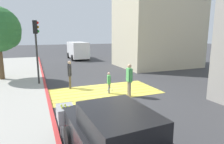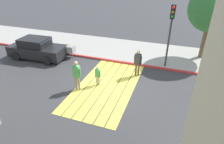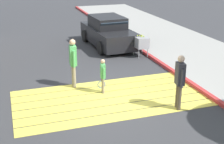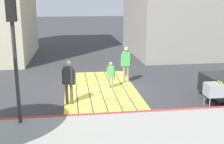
{
  "view_description": "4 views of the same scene",
  "coord_description": "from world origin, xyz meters",
  "views": [
    {
      "loc": [
        -3.73,
        -10.44,
        3.33
      ],
      "look_at": [
        0.47,
        -0.02,
        1.15
      ],
      "focal_mm": 30.76,
      "sensor_mm": 36.0,
      "label": 1
    },
    {
      "loc": [
        8.84,
        3.46,
        6.16
      ],
      "look_at": [
        -0.41,
        0.2,
        0.76
      ],
      "focal_mm": 30.38,
      "sensor_mm": 36.0,
      "label": 2
    },
    {
      "loc": [
        3.08,
        9.5,
        4.58
      ],
      "look_at": [
        0.08,
        0.49,
        1.13
      ],
      "focal_mm": 51.73,
      "sensor_mm": 36.0,
      "label": 3
    },
    {
      "loc": [
        -12.72,
        1.27,
        4.04
      ],
      "look_at": [
        -0.76,
        -0.44,
        0.99
      ],
      "focal_mm": 46.12,
      "sensor_mm": 36.0,
      "label": 4
    }
  ],
  "objects": [
    {
      "name": "ground_plane",
      "position": [
        0.0,
        0.0,
        0.0
      ],
      "size": [
        120.0,
        120.0,
        0.0
      ],
      "primitive_type": "plane",
      "color": "#38383A"
    },
    {
      "name": "crosswalk_stripes",
      "position": [
        0.0,
        0.0,
        0.01
      ],
      "size": [
        6.4,
        3.25,
        0.01
      ],
      "color": "#EAD64C",
      "rests_on": "ground"
    },
    {
      "name": "curb_painted",
      "position": [
        -3.25,
        0.0,
        0.07
      ],
      "size": [
        0.16,
        40.0,
        0.13
      ],
      "primitive_type": "cube",
      "color": "#BC3333",
      "rests_on": "ground"
    },
    {
      "name": "car_parked_near_curb",
      "position": [
        -2.0,
        -6.41,
        0.73
      ],
      "size": [
        2.15,
        4.38,
        1.57
      ],
      "color": "black",
      "rests_on": "ground"
    },
    {
      "name": "tennis_ball_cart",
      "position": [
        -2.9,
        -4.15,
        0.7
      ],
      "size": [
        0.56,
        0.8,
        1.02
      ],
      "color": "#99999E",
      "rests_on": "ground"
    },
    {
      "name": "pedestrian_adult_lead",
      "position": [
        -1.79,
        1.42,
        1.03
      ],
      "size": [
        0.29,
        0.51,
        1.76
      ],
      "color": "brown",
      "rests_on": "ground"
    },
    {
      "name": "pedestrian_adult_trailing",
      "position": [
        0.93,
        -1.39,
        1.05
      ],
      "size": [
        0.26,
        0.52,
        1.8
      ],
      "color": "gray",
      "rests_on": "ground"
    },
    {
      "name": "pedestrian_child_with_racket",
      "position": [
        0.08,
        -0.52,
        0.7
      ],
      "size": [
        0.28,
        0.4,
        1.24
      ],
      "color": "gray",
      "rests_on": "ground"
    }
  ]
}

